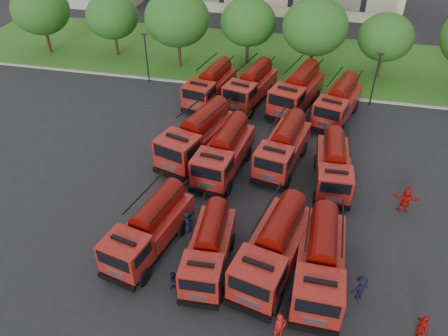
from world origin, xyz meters
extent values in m
plane|color=black|center=(0.00, 0.00, 0.00)|extent=(140.00, 140.00, 0.00)
cube|color=#244F15|center=(0.00, 26.00, 0.06)|extent=(70.00, 16.00, 0.12)
cube|color=gray|center=(0.00, 17.90, 0.07)|extent=(70.00, 0.30, 0.14)
cylinder|color=#382314|center=(-24.00, 22.00, 1.31)|extent=(0.36, 0.36, 2.62)
ellipsoid|color=#214513|center=(-24.00, 22.00, 5.03)|extent=(6.30, 6.30, 5.36)
cylinder|color=#382314|center=(-16.00, 23.00, 1.19)|extent=(0.36, 0.36, 2.38)
ellipsoid|color=#214513|center=(-16.00, 23.00, 4.56)|extent=(5.71, 5.71, 4.86)
cylinder|color=#382314|center=(-8.00, 21.50, 1.40)|extent=(0.36, 0.36, 2.80)
ellipsoid|color=#214513|center=(-8.00, 21.50, 5.36)|extent=(6.72, 6.72, 5.71)
cylinder|color=#382314|center=(-1.00, 24.00, 1.22)|extent=(0.36, 0.36, 2.45)
ellipsoid|color=#214513|center=(-1.00, 24.00, 4.69)|extent=(5.88, 5.88, 5.00)
cylinder|color=#382314|center=(6.00, 22.50, 1.36)|extent=(0.36, 0.36, 2.73)
ellipsoid|color=#214513|center=(6.00, 22.50, 5.23)|extent=(6.55, 6.55, 5.57)
cylinder|color=#382314|center=(13.00, 23.50, 1.14)|extent=(0.36, 0.36, 2.27)
ellipsoid|color=#214513|center=(13.00, 23.50, 4.36)|extent=(5.46, 5.46, 4.64)
cylinder|color=black|center=(-10.00, 17.20, 2.50)|extent=(0.14, 0.14, 5.00)
cube|color=black|center=(-10.00, 17.20, 5.05)|extent=(0.60, 0.25, 0.12)
cylinder|color=black|center=(12.00, 17.20, 2.50)|extent=(0.14, 0.14, 5.00)
cube|color=black|center=(12.00, 17.20, 5.05)|extent=(0.60, 0.25, 0.12)
cube|color=black|center=(-1.77, -4.38, 0.63)|extent=(3.69, 7.13, 0.29)
cube|color=black|center=(-2.54, -7.74, 0.58)|extent=(2.42, 0.78, 0.34)
cube|color=maroon|center=(-2.29, -6.65, 1.73)|extent=(2.80, 2.61, 1.90)
cube|color=black|center=(-2.53, -7.72, 2.16)|extent=(2.00, 0.50, 0.83)
cube|color=maroon|center=(-1.53, -3.34, 1.41)|extent=(3.32, 4.89, 1.26)
cylinder|color=#530703|center=(-1.53, -3.34, 2.44)|extent=(2.33, 4.31, 1.46)
cylinder|color=black|center=(-3.42, -6.60, 0.53)|extent=(0.57, 1.12, 1.07)
cylinder|color=black|center=(-1.24, -7.09, 0.53)|extent=(0.57, 1.12, 1.07)
cylinder|color=black|center=(-2.47, -2.42, 0.53)|extent=(0.57, 1.12, 1.07)
cylinder|color=black|center=(-0.29, -2.92, 0.53)|extent=(0.57, 1.12, 1.07)
cube|color=black|center=(2.03, -5.01, 0.58)|extent=(2.38, 6.33, 0.27)
cube|color=black|center=(2.20, -8.17, 0.53)|extent=(2.23, 0.34, 0.31)
cube|color=maroon|center=(2.15, -7.14, 1.58)|extent=(2.28, 2.07, 1.74)
cube|color=black|center=(2.20, -8.14, 1.98)|extent=(1.87, 0.15, 0.76)
cube|color=maroon|center=(1.98, -4.03, 1.29)|extent=(2.40, 4.20, 1.16)
cylinder|color=#530703|center=(1.98, -4.03, 2.24)|extent=(1.53, 3.80, 1.33)
cylinder|color=black|center=(1.13, -7.38, 0.49)|extent=(0.36, 0.99, 0.98)
cylinder|color=black|center=(3.18, -7.27, 0.49)|extent=(0.36, 0.99, 0.98)
cylinder|color=black|center=(0.92, -3.47, 0.49)|extent=(0.36, 0.99, 0.98)
cylinder|color=black|center=(2.97, -3.36, 0.49)|extent=(0.36, 0.99, 0.98)
cube|color=black|center=(5.63, -4.40, 0.68)|extent=(3.99, 7.67, 0.31)
cube|color=black|center=(4.79, -8.02, 0.63)|extent=(2.60, 0.84, 0.37)
cube|color=maroon|center=(5.06, -6.85, 1.85)|extent=(3.01, 2.82, 2.04)
cube|color=black|center=(4.80, -7.99, 2.32)|extent=(2.15, 0.55, 0.89)
cube|color=maroon|center=(5.89, -3.28, 1.51)|extent=(3.58, 5.26, 1.36)
cylinder|color=#530703|center=(5.89, -3.28, 2.62)|extent=(2.52, 4.63, 1.57)
cylinder|color=black|center=(3.85, -6.78, 0.57)|extent=(0.62, 1.20, 1.15)
cylinder|color=black|center=(6.19, -7.32, 0.57)|extent=(0.62, 1.20, 1.15)
cylinder|color=black|center=(4.88, -2.30, 0.57)|extent=(0.62, 1.20, 1.15)
cylinder|color=black|center=(7.22, -2.84, 0.57)|extent=(0.62, 1.20, 1.15)
cube|color=black|center=(8.22, -4.78, 0.66)|extent=(2.41, 7.12, 0.30)
cube|color=black|center=(8.17, -8.38, 0.61)|extent=(2.54, 0.28, 0.35)
cube|color=maroon|center=(8.19, -7.21, 1.80)|extent=(2.51, 2.26, 1.98)
cube|color=black|center=(8.17, -8.35, 2.25)|extent=(2.13, 0.08, 0.86)
cube|color=maroon|center=(8.23, -3.67, 1.47)|extent=(2.54, 4.69, 1.32)
cylinder|color=#530703|center=(8.23, -3.67, 2.55)|extent=(1.57, 4.27, 1.52)
cylinder|color=black|center=(7.02, -7.40, 0.56)|extent=(0.37, 1.12, 1.11)
cylinder|color=black|center=(9.35, -7.43, 0.56)|extent=(0.37, 1.12, 1.11)
cylinder|color=black|center=(7.07, -2.94, 0.56)|extent=(0.37, 1.12, 1.11)
cylinder|color=black|center=(9.40, -2.97, 0.56)|extent=(0.37, 1.12, 1.11)
cube|color=black|center=(-1.58, 5.74, 0.72)|extent=(4.70, 8.18, 0.33)
cube|color=black|center=(-2.72, 1.96, 0.67)|extent=(2.74, 1.07, 0.39)
cube|color=maroon|center=(-2.35, 3.18, 1.97)|extent=(3.31, 3.13, 2.17)
cube|color=black|center=(-2.71, 1.99, 2.47)|extent=(2.25, 0.73, 0.94)
cube|color=maroon|center=(-1.23, 6.91, 1.61)|extent=(4.09, 5.68, 1.44)
cylinder|color=#530703|center=(-1.23, 6.91, 2.79)|extent=(2.95, 4.95, 1.67)
cylinder|color=black|center=(-3.64, 3.34, 0.61)|extent=(0.73, 1.28, 1.22)
cylinder|color=black|center=(-1.19, 2.60, 0.61)|extent=(0.73, 1.28, 1.22)
cylinder|color=black|center=(-2.22, 8.02, 0.61)|extent=(0.73, 1.28, 1.22)
cylinder|color=black|center=(0.22, 7.28, 0.61)|extent=(0.73, 1.28, 1.22)
cube|color=black|center=(0.86, 4.23, 0.67)|extent=(3.30, 7.46, 0.31)
cube|color=black|center=(0.38, 0.60, 0.62)|extent=(2.59, 0.59, 0.36)
cube|color=maroon|center=(0.54, 1.78, 1.83)|extent=(2.80, 2.58, 2.01)
cube|color=black|center=(0.39, 0.63, 2.29)|extent=(2.15, 0.34, 0.88)
cube|color=maroon|center=(1.01, 5.35, 1.49)|extent=(3.13, 5.03, 1.34)
cylinder|color=#530703|center=(1.01, 5.35, 2.59)|extent=(2.10, 4.49, 1.55)
cylinder|color=black|center=(-0.66, 1.73, 0.57)|extent=(0.51, 1.17, 1.13)
cylinder|color=black|center=(1.69, 1.42, 0.57)|extent=(0.51, 1.17, 1.13)
cylinder|color=black|center=(-0.07, 6.22, 0.57)|extent=(0.51, 1.17, 1.13)
cylinder|color=black|center=(2.28, 5.91, 0.57)|extent=(0.51, 1.17, 1.13)
cube|color=black|center=(5.01, 5.96, 0.65)|extent=(3.61, 7.30, 0.30)
cube|color=black|center=(4.32, 2.48, 0.60)|extent=(2.50, 0.73, 0.35)
cube|color=maroon|center=(4.54, 3.61, 1.77)|extent=(2.83, 2.63, 1.95)
cube|color=black|center=(4.33, 2.51, 2.22)|extent=(2.07, 0.46, 0.85)
cube|color=maroon|center=(5.22, 7.03, 1.45)|extent=(3.29, 4.98, 1.30)
cylinder|color=#530703|center=(5.22, 7.03, 2.51)|extent=(2.28, 4.40, 1.50)
cylinder|color=black|center=(3.38, 3.63, 0.55)|extent=(0.56, 1.14, 1.10)
cylinder|color=black|center=(5.63, 3.19, 0.55)|extent=(0.56, 1.14, 1.10)
cylinder|color=black|center=(4.23, 7.94, 0.55)|extent=(0.56, 1.14, 1.10)
cylinder|color=black|center=(6.49, 7.50, 0.55)|extent=(0.56, 1.14, 1.10)
cube|color=black|center=(8.75, 4.47, 0.61)|extent=(2.40, 6.64, 0.28)
cube|color=black|center=(8.87, 1.15, 0.56)|extent=(2.35, 0.32, 0.33)
cube|color=maroon|center=(8.83, 2.22, 1.67)|extent=(2.37, 2.15, 1.83)
cube|color=black|center=(8.87, 1.17, 2.09)|extent=(1.97, 0.12, 0.80)
cube|color=maroon|center=(8.71, 5.51, 1.36)|extent=(2.46, 4.40, 1.22)
cylinder|color=#530703|center=(8.71, 5.51, 2.36)|extent=(1.55, 3.99, 1.41)
cylinder|color=black|center=(7.76, 2.00, 0.52)|extent=(0.37, 1.04, 1.03)
cylinder|color=black|center=(9.92, 2.08, 0.52)|extent=(0.37, 1.04, 1.03)
cylinder|color=black|center=(7.61, 6.12, 0.52)|extent=(0.37, 1.04, 1.03)
cylinder|color=black|center=(9.76, 6.20, 0.52)|extent=(0.37, 1.04, 1.03)
cube|color=black|center=(-2.80, 14.70, 0.66)|extent=(3.66, 7.39, 0.30)
cube|color=black|center=(-3.50, 11.18, 0.61)|extent=(2.53, 0.74, 0.35)
cube|color=maroon|center=(-3.28, 12.32, 1.79)|extent=(2.86, 2.66, 1.97)
cube|color=black|center=(-3.50, 11.21, 2.25)|extent=(2.09, 0.46, 0.86)
cube|color=maroon|center=(-2.59, 15.79, 1.46)|extent=(3.33, 5.04, 1.31)
cylinder|color=#530703|center=(-2.59, 15.79, 2.54)|extent=(2.31, 4.46, 1.52)
cylinder|color=black|center=(-4.45, 12.35, 0.56)|extent=(0.56, 1.16, 1.11)
cylinder|color=black|center=(-2.18, 11.89, 0.56)|extent=(0.56, 1.16, 1.11)
cylinder|color=black|center=(-3.59, 16.71, 0.56)|extent=(0.56, 1.16, 1.11)
cylinder|color=black|center=(-1.31, 16.25, 0.56)|extent=(0.56, 1.16, 1.11)
cube|color=black|center=(0.93, 15.29, 0.67)|extent=(4.08, 7.58, 0.31)
cube|color=black|center=(0.02, 11.74, 0.62)|extent=(2.56, 0.89, 0.36)
cube|color=maroon|center=(0.31, 12.89, 1.83)|extent=(3.01, 2.82, 2.01)
cube|color=black|center=(0.03, 11.77, 2.30)|extent=(2.11, 0.58, 0.88)
cube|color=maroon|center=(1.21, 16.39, 1.50)|extent=(3.62, 5.22, 1.34)
cylinder|color=#530703|center=(1.21, 16.39, 2.59)|extent=(2.57, 4.58, 1.55)
cylinder|color=black|center=(-0.89, 12.99, 0.57)|extent=(0.63, 1.19, 1.13)
cylinder|color=black|center=(1.41, 12.40, 0.57)|extent=(0.63, 1.19, 1.13)
cylinder|color=black|center=(0.23, 17.39, 0.57)|extent=(0.63, 1.19, 1.13)
cylinder|color=black|center=(2.53, 16.80, 0.57)|extent=(0.63, 1.19, 1.13)
cube|color=black|center=(5.21, 15.12, 0.71)|extent=(4.54, 8.03, 0.33)
cube|color=black|center=(4.13, 11.40, 0.65)|extent=(2.69, 1.02, 0.38)
cube|color=maroon|center=(4.48, 12.61, 1.94)|extent=(3.24, 3.05, 2.13)
cube|color=black|center=(4.14, 11.43, 2.43)|extent=(2.21, 0.69, 0.93)
cube|color=maroon|center=(5.55, 16.27, 1.58)|extent=(3.97, 5.56, 1.42)
cylinder|color=#530703|center=(5.55, 16.27, 2.74)|extent=(2.85, 4.86, 1.64)
cylinder|color=black|center=(3.22, 12.75, 0.60)|extent=(0.70, 1.26, 1.20)
cylinder|color=black|center=(5.62, 12.05, 0.60)|extent=(0.70, 1.26, 1.20)
cylinder|color=black|center=(4.56, 17.36, 0.60)|extent=(0.70, 1.26, 1.20)
cylinder|color=black|center=(6.97, 16.65, 0.60)|extent=(0.70, 1.26, 1.20)
cube|color=black|center=(8.93, 13.91, 0.66)|extent=(4.21, 7.51, 0.31)
cube|color=black|center=(7.94, 10.42, 0.61)|extent=(2.52, 0.94, 0.36)
cube|color=maroon|center=(8.26, 11.55, 1.81)|extent=(3.02, 2.84, 1.99)
cube|color=black|center=(7.95, 10.45, 2.27)|extent=(2.08, 0.64, 0.87)
cube|color=maroon|center=(9.24, 14.99, 1.48)|extent=(3.69, 5.20, 1.33)
cylinder|color=#530703|center=(9.24, 14.99, 2.56)|extent=(2.64, 4.54, 1.53)
cylinder|color=black|center=(7.08, 11.68, 0.56)|extent=(0.65, 1.18, 1.12)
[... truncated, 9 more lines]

